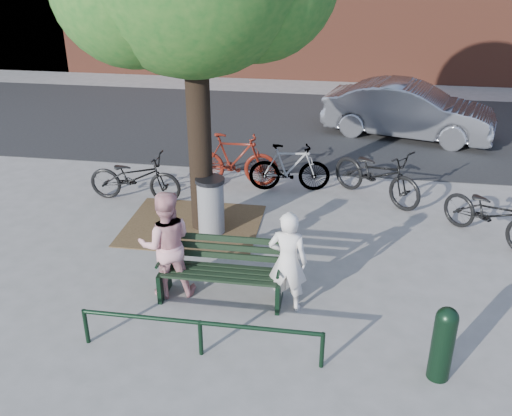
% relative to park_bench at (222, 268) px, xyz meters
% --- Properties ---
extents(ground, '(90.00, 90.00, 0.00)m').
position_rel_park_bench_xyz_m(ground, '(0.00, -0.08, -0.48)').
color(ground, gray).
rests_on(ground, ground).
extents(dirt_pit, '(2.40, 2.00, 0.02)m').
position_rel_park_bench_xyz_m(dirt_pit, '(-1.00, 2.12, -0.47)').
color(dirt_pit, brown).
rests_on(dirt_pit, ground).
extents(road, '(40.00, 7.00, 0.01)m').
position_rel_park_bench_xyz_m(road, '(0.00, 8.42, -0.47)').
color(road, black).
rests_on(road, ground).
extents(park_bench, '(1.74, 0.54, 0.97)m').
position_rel_park_bench_xyz_m(park_bench, '(0.00, 0.00, 0.00)').
color(park_bench, black).
rests_on(park_bench, ground).
extents(guard_railing, '(3.06, 0.06, 0.51)m').
position_rel_park_bench_xyz_m(guard_railing, '(0.00, -1.28, -0.08)').
color(guard_railing, black).
rests_on(guard_railing, ground).
extents(person_left, '(0.57, 0.40, 1.49)m').
position_rel_park_bench_xyz_m(person_left, '(0.95, -0.11, 0.27)').
color(person_left, silver).
rests_on(person_left, ground).
extents(person_right, '(0.94, 0.83, 1.61)m').
position_rel_park_bench_xyz_m(person_right, '(-0.79, -0.01, 0.33)').
color(person_right, '#CC8C8F').
rests_on(person_right, ground).
extents(bollard, '(0.26, 0.26, 0.98)m').
position_rel_park_bench_xyz_m(bollard, '(2.88, -1.24, 0.05)').
color(bollard, black).
rests_on(bollard, ground).
extents(litter_bin, '(0.50, 0.50, 1.03)m').
position_rel_park_bench_xyz_m(litter_bin, '(-0.60, 1.92, 0.04)').
color(litter_bin, gray).
rests_on(litter_bin, ground).
extents(bicycle_a, '(1.86, 0.67, 0.97)m').
position_rel_park_bench_xyz_m(bicycle_a, '(-2.38, 3.04, 0.01)').
color(bicycle_a, black).
rests_on(bicycle_a, ground).
extents(bicycle_b, '(1.86, 0.56, 1.11)m').
position_rel_park_bench_xyz_m(bicycle_b, '(-0.61, 4.11, 0.08)').
color(bicycle_b, '#52140B').
rests_on(bicycle_b, ground).
extents(bicycle_c, '(2.04, 1.84, 1.07)m').
position_rel_park_bench_xyz_m(bicycle_c, '(2.29, 3.81, 0.06)').
color(bicycle_c, black).
rests_on(bicycle_c, ground).
extents(bicycle_d, '(1.69, 0.66, 0.99)m').
position_rel_park_bench_xyz_m(bicycle_d, '(0.56, 3.99, 0.02)').
color(bicycle_d, gray).
rests_on(bicycle_d, ground).
extents(bicycle_e, '(1.79, 1.78, 0.98)m').
position_rel_park_bench_xyz_m(bicycle_e, '(4.17, 2.41, 0.01)').
color(bicycle_e, black).
rests_on(bicycle_e, ground).
extents(parked_car, '(4.51, 2.54, 1.41)m').
position_rel_park_bench_xyz_m(parked_car, '(3.22, 7.92, 0.22)').
color(parked_car, gray).
rests_on(parked_car, ground).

